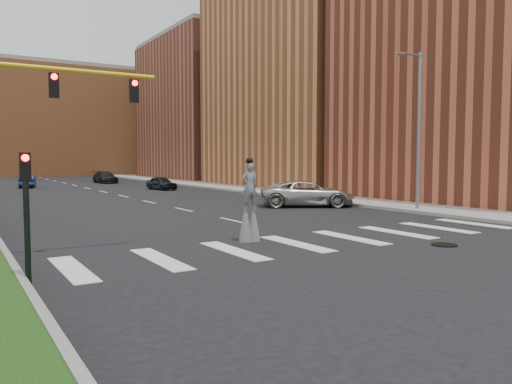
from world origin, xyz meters
The scene contains 15 objects.
ground_plane centered at (0.00, 0.00, 0.00)m, with size 160.00×160.00×0.00m, color black.
sidewalk_right centered at (12.50, 25.00, 0.09)m, with size 5.00×90.00×0.18m, color gray.
manhole centered at (3.00, -2.00, 0.02)m, with size 0.90×0.90×0.04m, color black.
building_near centered at (22.00, 8.00, 11.00)m, with size 16.00×20.00×22.00m, color #9D422B.
building_mid centered at (22.00, 30.00, 12.00)m, with size 16.00×22.00×24.00m, color #CB733F.
building_far centered at (22.00, 54.00, 10.00)m, with size 16.00×22.00×20.00m, color #994E38.
building_backdrop centered at (6.00, 78.00, 9.00)m, with size 26.00×14.00×18.00m, color #CB733F.
streetlight centered at (10.90, 6.00, 4.90)m, with size 2.05×0.20×9.00m.
traffic_signal centered at (-9.78, 3.00, 4.15)m, with size 5.30×0.23×6.20m.
secondary_signal centered at (-10.30, -0.50, 1.95)m, with size 0.25×0.21×3.23m.
stilt_performer centered at (-2.42, 2.36, 1.25)m, with size 0.84×0.55×3.12m.
suv_crossing centered at (7.45, 11.69, 0.82)m, with size 2.72×5.91×1.64m, color #AEACA5.
car_near centered at (5.49, 31.87, 0.64)m, with size 1.51×3.75×1.28m, color black.
car_mid centered at (-4.93, 42.50, 0.66)m, with size 1.41×4.03×1.33m, color #152049.
car_far centered at (4.31, 47.47, 0.70)m, with size 1.97×4.84×1.40m, color black.
Camera 1 is at (-11.85, -13.33, 3.11)m, focal length 35.00 mm.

